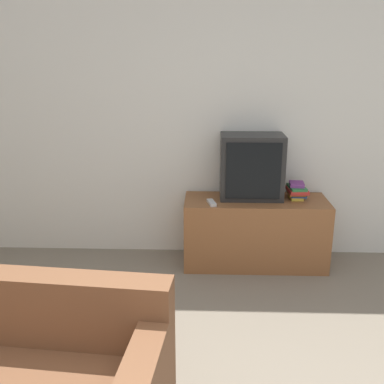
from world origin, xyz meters
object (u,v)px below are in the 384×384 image
at_px(television, 252,167).
at_px(book_stack, 297,190).
at_px(tv_stand, 255,232).
at_px(remote_on_stand, 212,203).

xyz_separation_m(television, book_stack, (0.39, -0.02, -0.20)).
bearing_deg(book_stack, television, 176.50).
xyz_separation_m(tv_stand, television, (-0.04, 0.07, 0.56)).
distance_m(tv_stand, television, 0.57).
xyz_separation_m(book_stack, remote_on_stand, (-0.72, -0.17, -0.06)).
relative_size(tv_stand, remote_on_stand, 7.65).
bearing_deg(television, remote_on_stand, -149.87).
bearing_deg(television, tv_stand, -57.34).
bearing_deg(remote_on_stand, television, 30.13).
distance_m(book_stack, remote_on_stand, 0.74).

